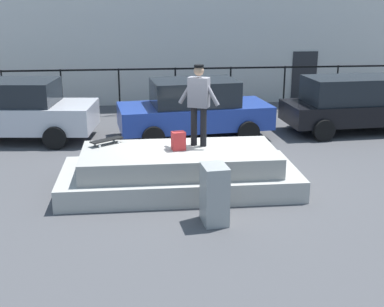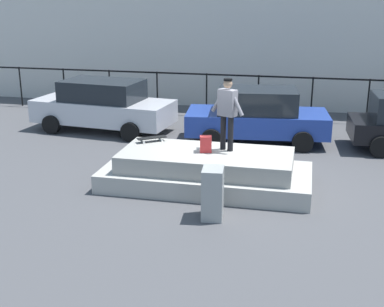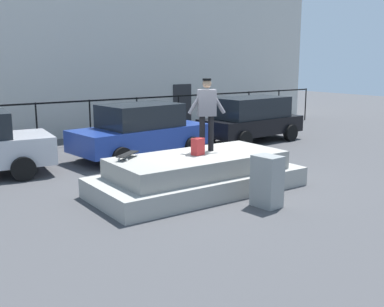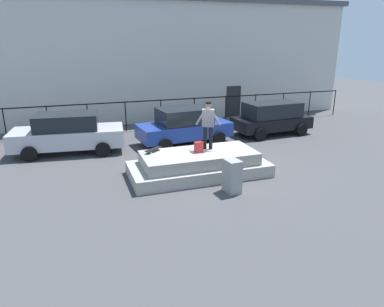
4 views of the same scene
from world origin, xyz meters
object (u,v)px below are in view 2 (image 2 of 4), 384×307
object	(u,v)px
car_silver_sedan_near	(103,105)
car_blue_sedan_mid	(257,115)
utility_box	(213,193)
skateboard	(152,138)
skateboarder	(227,109)
backpack	(206,144)

from	to	relation	value
car_silver_sedan_near	car_blue_sedan_mid	world-z (taller)	car_silver_sedan_near
utility_box	car_blue_sedan_mid	bearing A→B (deg)	81.55
car_silver_sedan_near	utility_box	distance (m)	8.12
skateboard	utility_box	world-z (taller)	utility_box
car_blue_sedan_mid	car_silver_sedan_near	bearing A→B (deg)	177.03
skateboard	car_blue_sedan_mid	bearing A→B (deg)	57.19
car_blue_sedan_mid	utility_box	distance (m)	6.09
skateboard	car_silver_sedan_near	size ratio (longest dim) A/B	0.15
car_silver_sedan_near	utility_box	size ratio (longest dim) A/B	4.46
skateboarder	utility_box	xyz separation A→B (m)	(0.05, -2.10, -1.37)
skateboard	utility_box	distance (m)	3.20
skateboard	car_silver_sedan_near	xyz separation A→B (m)	(-2.97, 3.96, -0.09)
car_silver_sedan_near	car_blue_sedan_mid	xyz separation A→B (m)	(5.34, -0.28, -0.02)
car_silver_sedan_near	skateboarder	bearing A→B (deg)	-40.41
skateboarder	utility_box	world-z (taller)	skateboarder
car_blue_sedan_mid	utility_box	size ratio (longest dim) A/B	4.15
skateboard	car_blue_sedan_mid	xyz separation A→B (m)	(2.37, 3.68, -0.11)
backpack	utility_box	size ratio (longest dim) A/B	0.36
skateboard	skateboarder	bearing A→B (deg)	-8.38
skateboarder	backpack	bearing A→B (deg)	-148.79
skateboarder	car_blue_sedan_mid	size ratio (longest dim) A/B	0.38
skateboarder	backpack	xyz separation A→B (m)	(-0.47, -0.28, -0.83)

